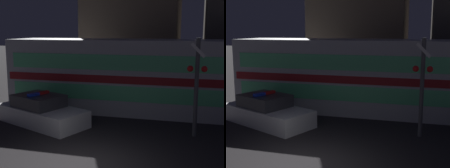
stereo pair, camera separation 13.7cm
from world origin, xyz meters
The scene contains 4 objects.
train centered at (2.59, 7.23, 1.82)m, with size 16.86×2.90×3.64m.
police_car centered at (-3.04, 4.00, 0.53)m, with size 4.66×3.36×1.40m.
crossing_signal_near centered at (3.56, 3.98, 2.11)m, with size 0.75×0.35×3.84m.
building_left centered at (-0.88, 14.78, 4.69)m, with size 6.37×6.57×9.38m.
Camera 2 is at (3.56, -8.13, 4.17)m, focal length 50.00 mm.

